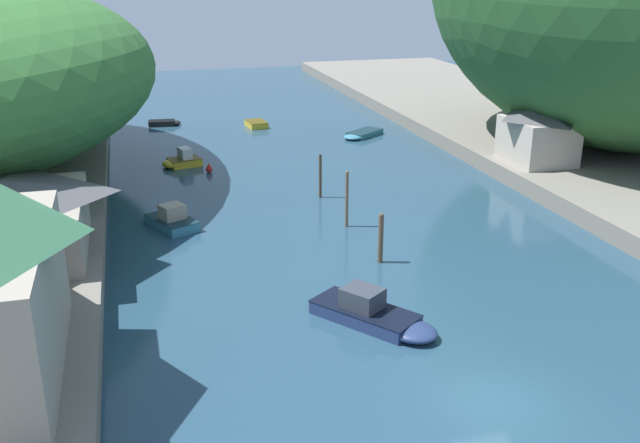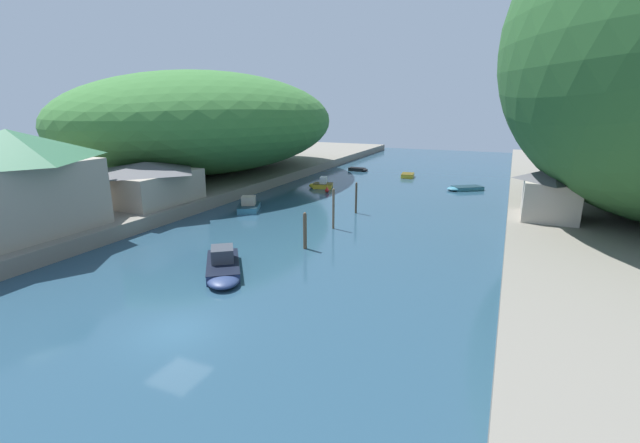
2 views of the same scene
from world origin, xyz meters
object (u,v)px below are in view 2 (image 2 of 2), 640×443
at_px(boat_open_rowboat, 359,169).
at_px(channel_buoy_near, 327,190).
at_px(waterfront_building, 15,182).
at_px(boat_yellow_tender, 321,185).
at_px(boat_navy_launch, 223,267).
at_px(person_on_quay, 165,195).
at_px(boat_white_cruiser, 250,205).
at_px(boathouse_shed, 146,181).
at_px(right_bank_cottage, 551,192).
at_px(boat_cabin_cruiser, 408,175).
at_px(boat_moored_right, 463,188).

height_order(boat_open_rowboat, channel_buoy_near, channel_buoy_near).
height_order(waterfront_building, boat_yellow_tender, waterfront_building).
relative_size(boat_navy_launch, person_on_quay, 3.75).
bearing_deg(boat_yellow_tender, boat_open_rowboat, -14.75).
xyz_separation_m(boat_yellow_tender, boat_white_cruiser, (-1.99, -14.32, 0.02)).
bearing_deg(boathouse_shed, person_on_quay, -9.68).
bearing_deg(person_on_quay, boat_yellow_tender, -40.80).
distance_m(boat_yellow_tender, person_on_quay, 21.97).
bearing_deg(boat_yellow_tender, boathouse_shed, 136.83).
bearing_deg(boat_white_cruiser, person_on_quay, -158.22).
height_order(right_bank_cottage, boat_cabin_cruiser, right_bank_cottage).
bearing_deg(right_bank_cottage, person_on_quay, -163.93).
relative_size(boat_moored_right, person_on_quay, 2.91).
bearing_deg(boat_cabin_cruiser, right_bank_cottage, -60.47).
height_order(boathouse_shed, right_bank_cottage, right_bank_cottage).
bearing_deg(boat_white_cruiser, boat_moored_right, 21.13).
xyz_separation_m(boat_white_cruiser, boat_navy_launch, (8.32, -16.02, 0.01)).
relative_size(waterfront_building, right_bank_cottage, 2.03).
distance_m(waterfront_building, person_on_quay, 12.77).
bearing_deg(channel_buoy_near, waterfront_building, -112.41).
bearing_deg(boat_yellow_tender, boat_moored_right, -86.32).
bearing_deg(channel_buoy_near, boat_moored_right, 28.84).
xyz_separation_m(channel_buoy_near, person_on_quay, (-9.80, -17.93, 1.92)).
xyz_separation_m(waterfront_building, right_bank_cottage, (36.90, 21.98, -1.84)).
relative_size(boat_cabin_cruiser, boat_white_cruiser, 0.73).
bearing_deg(boat_open_rowboat, boathouse_shed, -10.52).
distance_m(boat_cabin_cruiser, boat_open_rowboat, 9.34).
bearing_deg(channel_buoy_near, boat_white_cruiser, -108.73).
bearing_deg(boat_navy_launch, waterfront_building, -28.91).
height_order(boat_yellow_tender, person_on_quay, person_on_quay).
bearing_deg(boat_white_cruiser, boat_open_rowboat, 61.79).
height_order(boat_cabin_cruiser, channel_buoy_near, channel_buoy_near).
bearing_deg(person_on_quay, right_bank_cottage, -93.89).
xyz_separation_m(right_bank_cottage, boat_moored_right, (-8.73, 16.73, -3.28)).
distance_m(right_bank_cottage, boat_yellow_tender, 28.71).
distance_m(boat_cabin_cruiser, boat_white_cruiser, 30.03).
relative_size(waterfront_building, boat_cabin_cruiser, 3.27).
distance_m(boathouse_shed, boat_moored_right, 38.66).
bearing_deg(boat_open_rowboat, boat_moored_right, 65.37).
bearing_deg(right_bank_cottage, boat_navy_launch, -135.62).
distance_m(boat_white_cruiser, person_on_quay, 8.63).
bearing_deg(boat_moored_right, boat_open_rowboat, 23.34).
relative_size(boathouse_shed, boat_navy_launch, 1.51).
distance_m(boathouse_shed, person_on_quay, 2.99).
relative_size(right_bank_cottage, boat_white_cruiser, 1.18).
height_order(boathouse_shed, person_on_quay, boathouse_shed).
height_order(right_bank_cottage, person_on_quay, right_bank_cottage).
bearing_deg(boathouse_shed, boat_open_rowboat, 74.19).
relative_size(boat_yellow_tender, boat_white_cruiser, 0.71).
xyz_separation_m(boat_moored_right, boat_open_rowboat, (-17.97, 10.35, 0.01)).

